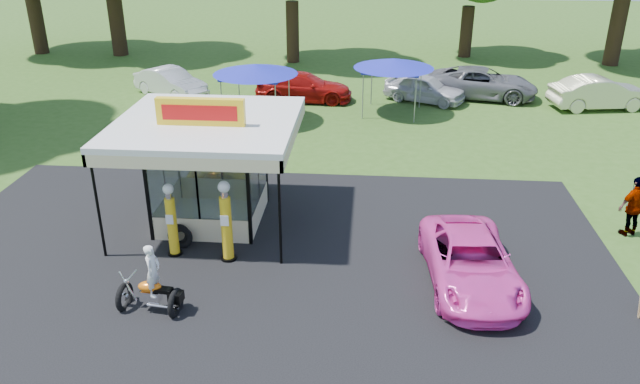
% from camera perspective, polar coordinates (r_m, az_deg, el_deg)
% --- Properties ---
extents(ground, '(120.00, 120.00, 0.00)m').
position_cam_1_polar(ground, '(15.81, -6.83, -11.07)').
color(ground, '#315219').
rests_on(ground, ground).
extents(asphalt_apron, '(20.00, 14.00, 0.04)m').
position_cam_1_polar(asphalt_apron, '(17.43, -5.57, -7.22)').
color(asphalt_apron, black).
rests_on(asphalt_apron, ground).
extents(gas_station_kiosk, '(5.40, 5.40, 4.18)m').
position_cam_1_polar(gas_station_kiosk, '(19.65, -10.05, 2.10)').
color(gas_station_kiosk, white).
rests_on(gas_station_kiosk, ground).
extents(gas_pump_left, '(0.42, 0.42, 2.25)m').
position_cam_1_polar(gas_pump_left, '(18.12, -13.40, -2.68)').
color(gas_pump_left, black).
rests_on(gas_pump_left, ground).
extents(gas_pump_right, '(0.46, 0.46, 2.45)m').
position_cam_1_polar(gas_pump_right, '(17.53, -8.56, -2.86)').
color(gas_pump_right, black).
rests_on(gas_pump_right, ground).
extents(motorcycle, '(1.68, 0.94, 1.94)m').
position_cam_1_polar(motorcycle, '(15.94, -15.08, -8.24)').
color(motorcycle, black).
rests_on(motorcycle, ground).
extents(spare_tires, '(0.81, 0.48, 0.70)m').
position_cam_1_polar(spare_tires, '(18.88, -12.67, -3.97)').
color(spare_tires, black).
rests_on(spare_tires, ground).
extents(kiosk_car, '(2.82, 1.13, 0.96)m').
position_cam_1_polar(kiosk_car, '(22.12, -8.44, 1.16)').
color(kiosk_car, yellow).
rests_on(kiosk_car, ground).
extents(pink_sedan, '(2.53, 4.90, 1.32)m').
position_cam_1_polar(pink_sedan, '(16.99, 13.61, -6.25)').
color(pink_sedan, '#FD44BA').
rests_on(pink_sedan, ground).
extents(spectator_east_b, '(1.22, 0.86, 1.92)m').
position_cam_1_polar(spectator_east_b, '(21.06, 26.82, -1.19)').
color(spectator_east_b, gray).
rests_on(spectator_east_b, ground).
extents(bg_car_a, '(4.55, 3.75, 1.46)m').
position_cam_1_polar(bg_car_a, '(34.50, -13.50, 9.72)').
color(bg_car_a, silver).
rests_on(bg_car_a, ground).
extents(bg_car_b, '(5.04, 2.15, 1.45)m').
position_cam_1_polar(bg_car_b, '(32.71, -1.50, 9.58)').
color(bg_car_b, '#A6100C').
rests_on(bg_car_b, ground).
extents(bg_car_c, '(4.47, 3.31, 1.42)m').
position_cam_1_polar(bg_car_c, '(32.96, 9.54, 9.33)').
color(bg_car_c, silver).
rests_on(bg_car_c, ground).
extents(bg_car_d, '(6.08, 3.66, 1.58)m').
position_cam_1_polar(bg_car_d, '(34.30, 14.59, 9.62)').
color(bg_car_d, slate).
rests_on(bg_car_d, ground).
extents(bg_car_e, '(5.05, 2.48, 1.59)m').
position_cam_1_polar(bg_car_e, '(34.26, 24.22, 8.25)').
color(bg_car_e, beige).
rests_on(bg_car_e, ground).
extents(tent_west, '(3.89, 3.89, 2.72)m').
position_cam_1_polar(tent_west, '(29.06, -5.94, 11.07)').
color(tent_west, gray).
rests_on(tent_west, ground).
extents(tent_east, '(3.83, 3.83, 2.68)m').
position_cam_1_polar(tent_east, '(30.43, 6.76, 11.57)').
color(tent_east, gray).
rests_on(tent_east, ground).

